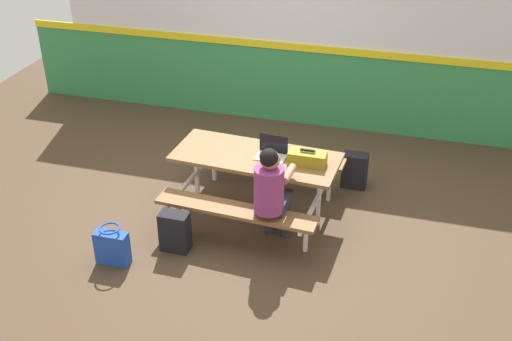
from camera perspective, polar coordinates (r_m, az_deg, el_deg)
The scene contains 9 objects.
ground_plane at distance 7.25m, azimuth -1.25°, elevation -3.65°, with size 10.00×10.00×0.02m, color #4C3826.
accent_backdrop at distance 8.85m, azimuth 3.37°, elevation 11.87°, with size 8.00×0.14×2.60m.
picnic_table_main at distance 6.90m, azimuth 0.00°, elevation 0.17°, with size 1.85×1.65×0.74m.
student_nearer at distance 6.28m, azimuth 1.39°, elevation -1.72°, with size 0.38×0.53×1.21m.
laptop_silver at distance 6.78m, azimuth 1.43°, elevation 1.64°, with size 0.33×0.24×0.22m.
toolbox_grey at distance 6.64m, azimuth 4.68°, elevation 1.12°, with size 0.40×0.18×0.18m.
backpack_dark at distance 6.58m, azimuth -7.33°, elevation -5.51°, with size 0.30×0.22×0.44m.
tote_bag_bright at distance 6.51m, azimuth -12.90°, elevation -6.78°, with size 0.34×0.21×0.43m.
satchel_spare at distance 7.67m, azimuth 8.93°, elevation 0.00°, with size 0.30×0.22×0.44m.
Camera 1 is at (1.78, -5.75, 4.03)m, focal length 44.16 mm.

